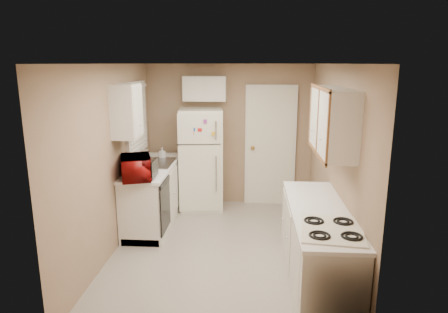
{
  "coord_description": "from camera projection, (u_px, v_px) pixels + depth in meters",
  "views": [
    {
      "loc": [
        0.36,
        -4.85,
        2.41
      ],
      "look_at": [
        0.0,
        0.5,
        1.15
      ],
      "focal_mm": 32.0,
      "sensor_mm": 36.0,
      "label": 1
    }
  ],
  "objects": [
    {
      "name": "wall_right",
      "position": [
        334.0,
        164.0,
        4.91
      ],
      "size": [
        3.8,
        3.8,
        0.0
      ],
      "primitive_type": "plane",
      "color": "#9B7F64",
      "rests_on": "floor"
    },
    {
      "name": "stove",
      "position": [
        329.0,
        277.0,
        3.8
      ],
      "size": [
        0.64,
        0.75,
        0.84
      ],
      "primitive_type": "cube",
      "rotation": [
        0.0,
        0.0,
        -0.13
      ],
      "color": "white",
      "rests_on": "floor"
    },
    {
      "name": "dishwasher",
      "position": [
        165.0,
        205.0,
        5.51
      ],
      "size": [
        0.03,
        0.58,
        0.72
      ],
      "primitive_type": "cube",
      "color": "black",
      "rests_on": "floor"
    },
    {
      "name": "cabinet_over_fridge",
      "position": [
        205.0,
        89.0,
        6.55
      ],
      "size": [
        0.7,
        0.3,
        0.4
      ],
      "primitive_type": "cube",
      "color": "silver",
      "rests_on": "wall_back"
    },
    {
      "name": "window_blinds",
      "position": [
        137.0,
        118.0,
        6.03
      ],
      "size": [
        0.1,
        0.98,
        1.08
      ],
      "primitive_type": "cube",
      "color": "silver",
      "rests_on": "wall_left"
    },
    {
      "name": "left_counter",
      "position": [
        154.0,
        194.0,
        6.13
      ],
      "size": [
        0.6,
        1.8,
        0.9
      ],
      "primitive_type": "cube",
      "color": "silver",
      "rests_on": "floor"
    },
    {
      "name": "right_counter",
      "position": [
        317.0,
        248.0,
        4.33
      ],
      "size": [
        0.6,
        2.0,
        0.9
      ],
      "primitive_type": "cube",
      "color": "silver",
      "rests_on": "floor"
    },
    {
      "name": "wall_back",
      "position": [
        230.0,
        135.0,
        6.85
      ],
      "size": [
        2.8,
        2.8,
        0.0
      ],
      "primitive_type": "plane",
      "color": "#9B7F64",
      "rests_on": "floor"
    },
    {
      "name": "sink",
      "position": [
        156.0,
        166.0,
        6.18
      ],
      "size": [
        0.54,
        0.74,
        0.16
      ],
      "primitive_type": "cube",
      "color": "gray",
      "rests_on": "left_counter"
    },
    {
      "name": "floor",
      "position": [
        221.0,
        250.0,
        5.28
      ],
      "size": [
        3.8,
        3.8,
        0.0
      ],
      "primitive_type": "plane",
      "color": "#B7AFA4",
      "rests_on": "ground"
    },
    {
      "name": "microwave",
      "position": [
        136.0,
        168.0,
        5.3
      ],
      "size": [
        0.62,
        0.47,
        0.37
      ],
      "primitive_type": "imported",
      "rotation": [
        0.0,
        0.0,
        1.89
      ],
      "color": "maroon",
      "rests_on": "left_counter"
    },
    {
      "name": "interior_door",
      "position": [
        270.0,
        146.0,
        6.81
      ],
      "size": [
        0.86,
        0.06,
        2.08
      ],
      "primitive_type": "cube",
      "color": "white",
      "rests_on": "floor"
    },
    {
      "name": "upper_cabinet_left",
      "position": [
        126.0,
        111.0,
        5.17
      ],
      "size": [
        0.3,
        0.45,
        0.7
      ],
      "primitive_type": "cube",
      "color": "silver",
      "rests_on": "wall_left"
    },
    {
      "name": "wall_front",
      "position": [
        203.0,
        219.0,
        3.16
      ],
      "size": [
        2.8,
        2.8,
        0.0
      ],
      "primitive_type": "plane",
      "color": "#9B7F64",
      "rests_on": "floor"
    },
    {
      "name": "upper_cabinet_right",
      "position": [
        333.0,
        121.0,
        4.3
      ],
      "size": [
        0.3,
        1.2,
        0.7
      ],
      "primitive_type": "cube",
      "color": "silver",
      "rests_on": "wall_right"
    },
    {
      "name": "soap_bottle",
      "position": [
        162.0,
        152.0,
        6.47
      ],
      "size": [
        0.1,
        0.1,
        0.17
      ],
      "primitive_type": "imported",
      "rotation": [
        0.0,
        0.0,
        -0.43
      ],
      "color": "white",
      "rests_on": "left_counter"
    },
    {
      "name": "refrigerator",
      "position": [
        202.0,
        159.0,
        6.68
      ],
      "size": [
        0.76,
        0.74,
        1.69
      ],
      "primitive_type": "cube",
      "rotation": [
        0.0,
        0.0,
        0.11
      ],
      "color": "white",
      "rests_on": "floor"
    },
    {
      "name": "ceiling",
      "position": [
        221.0,
        64.0,
        4.73
      ],
      "size": [
        3.8,
        3.8,
        0.0
      ],
      "primitive_type": "plane",
      "color": "white",
      "rests_on": "floor"
    },
    {
      "name": "wall_left",
      "position": [
        112.0,
        160.0,
        5.1
      ],
      "size": [
        3.8,
        3.8,
        0.0
      ],
      "primitive_type": "plane",
      "color": "#9B7F64",
      "rests_on": "floor"
    }
  ]
}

